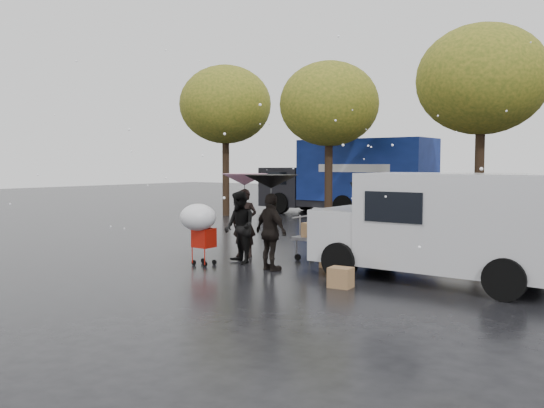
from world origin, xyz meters
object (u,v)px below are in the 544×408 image
Objects in this scene: person_pink at (245,223)px; blue_truck at (350,177)px; yellow_taxi at (450,209)px; person_black at (271,232)px; white_van at (442,225)px; shopping_cart at (199,221)px; vendor_cart at (328,232)px.

blue_truck is at bearing 87.24° from person_pink.
person_pink is 0.43× the size of yellow_taxi.
white_van is (3.50, 1.09, 0.29)m from person_black.
person_black is 3.68m from white_van.
shopping_cart is at bearing 34.28° from person_black.
white_van is (3.08, -0.69, 0.43)m from vendor_cart.
person_pink is 0.36× the size of white_van.
blue_truck reaches higher than shopping_cart.
vendor_cart is (2.12, 0.63, -0.15)m from person_pink.
shopping_cart is 0.18× the size of blue_truck.
white_van reaches higher than vendor_cart.
person_black is 0.35× the size of white_van.
white_van is at bearing -54.34° from blue_truck.
white_van is at bearing -12.67° from vendor_cart.
yellow_taxi is at bearing -73.83° from person_black.
blue_truck is at bearing -51.44° from person_black.
vendor_cart is 13.04m from blue_truck.
person_black is 1.14× the size of vendor_cart.
person_pink reaches higher than shopping_cart.
person_pink is at bearing 90.03° from shopping_cart.
person_black is at bearing 17.45° from shopping_cart.
vendor_cart is 0.18× the size of blue_truck.
person_black is 1.19× the size of shopping_cart.
white_van reaches higher than shopping_cart.
shopping_cart is at bearing -132.44° from vendor_cart.
person_pink reaches higher than person_black.
person_black reaches higher than vendor_cart.
vendor_cart is at bearing 47.56° from shopping_cart.
vendor_cart is 0.38× the size of yellow_taxi.
person_pink is at bearing -73.40° from blue_truck.
shopping_cart is 0.36× the size of yellow_taxi.
white_van is 10.75m from yellow_taxi.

